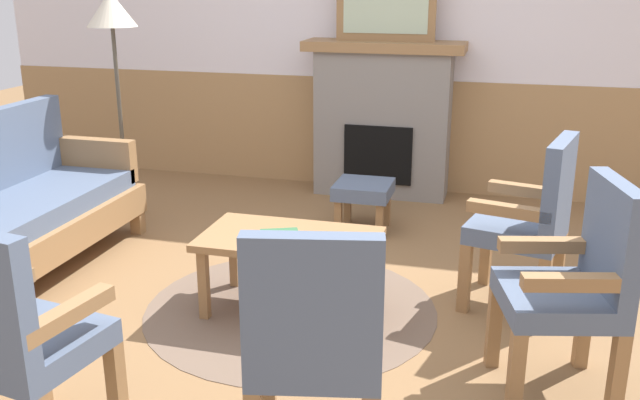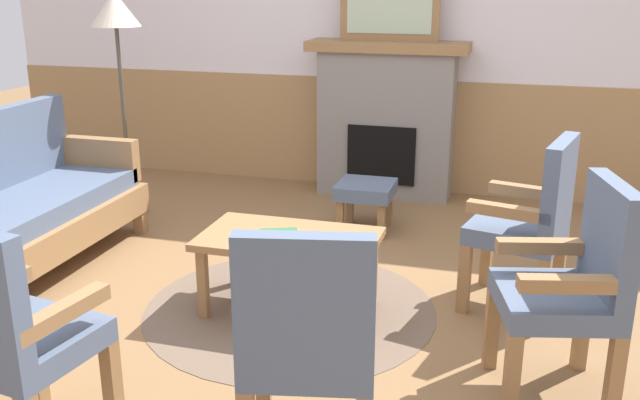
{
  "view_description": "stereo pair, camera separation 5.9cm",
  "coord_description": "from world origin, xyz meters",
  "px_view_note": "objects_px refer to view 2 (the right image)",
  "views": [
    {
      "loc": [
        1.01,
        -3.4,
        1.79
      ],
      "look_at": [
        0.0,
        0.35,
        0.55
      ],
      "focal_mm": 39.74,
      "sensor_mm": 36.0,
      "label": 1
    },
    {
      "loc": [
        1.07,
        -3.38,
        1.79
      ],
      "look_at": [
        0.0,
        0.35,
        0.55
      ],
      "focal_mm": 39.74,
      "sensor_mm": 36.0,
      "label": 2
    }
  ],
  "objects_px": {
    "coffee_table": "(289,245)",
    "armchair_front_left": "(308,337)",
    "footstool": "(366,193)",
    "floor_lamp_by_couch": "(116,24)",
    "framed_picture": "(390,5)",
    "armchair_near_fireplace": "(574,282)",
    "armchair_by_window_left": "(531,217)",
    "book_on_table": "(279,235)",
    "armchair_front_center": "(8,330)",
    "fireplace": "(386,118)",
    "couch": "(16,212)"
  },
  "relations": [
    {
      "from": "footstool",
      "to": "armchair_near_fireplace",
      "type": "height_order",
      "value": "armchair_near_fireplace"
    },
    {
      "from": "footstool",
      "to": "armchair_near_fireplace",
      "type": "distance_m",
      "value": 2.26
    },
    {
      "from": "coffee_table",
      "to": "floor_lamp_by_couch",
      "type": "relative_size",
      "value": 0.57
    },
    {
      "from": "footstool",
      "to": "floor_lamp_by_couch",
      "type": "xyz_separation_m",
      "value": [
        -1.85,
        -0.12,
        1.17
      ]
    },
    {
      "from": "book_on_table",
      "to": "armchair_by_window_left",
      "type": "bearing_deg",
      "value": 17.97
    },
    {
      "from": "armchair_by_window_left",
      "to": "armchair_front_left",
      "type": "height_order",
      "value": "same"
    },
    {
      "from": "book_on_table",
      "to": "coffee_table",
      "type": "bearing_deg",
      "value": 46.21
    },
    {
      "from": "armchair_front_left",
      "to": "floor_lamp_by_couch",
      "type": "distance_m",
      "value": 3.45
    },
    {
      "from": "footstool",
      "to": "book_on_table",
      "type": "bearing_deg",
      "value": -96.57
    },
    {
      "from": "armchair_front_left",
      "to": "armchair_front_center",
      "type": "xyz_separation_m",
      "value": [
        -1.08,
        -0.25,
        0.0
      ]
    },
    {
      "from": "armchair_by_window_left",
      "to": "armchair_front_left",
      "type": "xyz_separation_m",
      "value": [
        -0.77,
        -1.6,
        0.0
      ]
    },
    {
      "from": "armchair_by_window_left",
      "to": "footstool",
      "type": "bearing_deg",
      "value": 138.42
    },
    {
      "from": "fireplace",
      "to": "armchair_by_window_left",
      "type": "height_order",
      "value": "fireplace"
    },
    {
      "from": "book_on_table",
      "to": "armchair_front_center",
      "type": "bearing_deg",
      "value": -111.3
    },
    {
      "from": "footstool",
      "to": "armchair_near_fireplace",
      "type": "bearing_deg",
      "value": -54.38
    },
    {
      "from": "footstool",
      "to": "armchair_front_center",
      "type": "distance_m",
      "value": 2.96
    },
    {
      "from": "armchair_front_left",
      "to": "armchair_front_center",
      "type": "height_order",
      "value": "same"
    },
    {
      "from": "framed_picture",
      "to": "footstool",
      "type": "xyz_separation_m",
      "value": [
        0.04,
        -0.94,
        -1.28
      ]
    },
    {
      "from": "armchair_front_center",
      "to": "floor_lamp_by_couch",
      "type": "relative_size",
      "value": 0.58
    },
    {
      "from": "coffee_table",
      "to": "book_on_table",
      "type": "xyz_separation_m",
      "value": [
        -0.04,
        -0.04,
        0.07
      ]
    },
    {
      "from": "armchair_near_fireplace",
      "to": "floor_lamp_by_couch",
      "type": "relative_size",
      "value": 0.58
    },
    {
      "from": "footstool",
      "to": "armchair_front_left",
      "type": "height_order",
      "value": "armchair_front_left"
    },
    {
      "from": "armchair_front_left",
      "to": "armchair_near_fireplace",
      "type": "bearing_deg",
      "value": 39.23
    },
    {
      "from": "coffee_table",
      "to": "armchair_front_left",
      "type": "height_order",
      "value": "armchair_front_left"
    },
    {
      "from": "fireplace",
      "to": "framed_picture",
      "type": "height_order",
      "value": "framed_picture"
    },
    {
      "from": "footstool",
      "to": "floor_lamp_by_couch",
      "type": "distance_m",
      "value": 2.19
    },
    {
      "from": "footstool",
      "to": "couch",
      "type": "bearing_deg",
      "value": -144.99
    },
    {
      "from": "fireplace",
      "to": "footstool",
      "type": "relative_size",
      "value": 3.25
    },
    {
      "from": "couch",
      "to": "footstool",
      "type": "height_order",
      "value": "couch"
    },
    {
      "from": "framed_picture",
      "to": "armchair_near_fireplace",
      "type": "relative_size",
      "value": 0.82
    },
    {
      "from": "fireplace",
      "to": "couch",
      "type": "height_order",
      "value": "fireplace"
    },
    {
      "from": "couch",
      "to": "coffee_table",
      "type": "relative_size",
      "value": 1.88
    },
    {
      "from": "book_on_table",
      "to": "armchair_by_window_left",
      "type": "xyz_separation_m",
      "value": [
        1.3,
        0.42,
        0.08
      ]
    },
    {
      "from": "armchair_by_window_left",
      "to": "armchair_near_fireplace",
      "type": "bearing_deg",
      "value": -77.85
    },
    {
      "from": "fireplace",
      "to": "coffee_table",
      "type": "bearing_deg",
      "value": -91.99
    },
    {
      "from": "book_on_table",
      "to": "armchair_by_window_left",
      "type": "distance_m",
      "value": 1.36
    },
    {
      "from": "fireplace",
      "to": "armchair_front_center",
      "type": "relative_size",
      "value": 1.33
    },
    {
      "from": "book_on_table",
      "to": "footstool",
      "type": "xyz_separation_m",
      "value": [
        0.16,
        1.42,
        -0.17
      ]
    },
    {
      "from": "footstool",
      "to": "armchair_front_center",
      "type": "relative_size",
      "value": 0.41
    },
    {
      "from": "couch",
      "to": "armchair_front_center",
      "type": "height_order",
      "value": "same"
    },
    {
      "from": "fireplace",
      "to": "armchair_front_left",
      "type": "distance_m",
      "value": 3.57
    },
    {
      "from": "fireplace",
      "to": "footstool",
      "type": "height_order",
      "value": "fireplace"
    },
    {
      "from": "couch",
      "to": "floor_lamp_by_couch",
      "type": "bearing_deg",
      "value": 87.42
    },
    {
      "from": "footstool",
      "to": "floor_lamp_by_couch",
      "type": "relative_size",
      "value": 0.24
    },
    {
      "from": "coffee_table",
      "to": "floor_lamp_by_couch",
      "type": "bearing_deg",
      "value": 143.91
    },
    {
      "from": "armchair_front_center",
      "to": "couch",
      "type": "bearing_deg",
      "value": 127.91
    },
    {
      "from": "coffee_table",
      "to": "floor_lamp_by_couch",
      "type": "xyz_separation_m",
      "value": [
        -1.73,
        1.26,
        1.06
      ]
    },
    {
      "from": "armchair_by_window_left",
      "to": "armchair_front_center",
      "type": "relative_size",
      "value": 1.0
    },
    {
      "from": "armchair_by_window_left",
      "to": "armchair_front_left",
      "type": "distance_m",
      "value": 1.78
    },
    {
      "from": "couch",
      "to": "armchair_front_left",
      "type": "bearing_deg",
      "value": -29.23
    }
  ]
}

